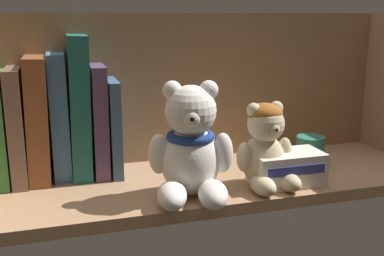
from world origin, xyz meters
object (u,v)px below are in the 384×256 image
Objects in this scene: book_2 at (0,127)px; small_product_box at (287,168)px; book_5 at (59,116)px; book_6 at (79,106)px; teddy_bear_larger at (191,149)px; book_4 at (38,118)px; book_3 at (18,124)px; book_7 at (98,119)px; book_8 at (113,125)px; pillar_candle at (311,152)px; teddy_bear_smaller at (266,147)px.

book_2 is 1.58× the size of small_product_box.
book_6 is (3.42, 0.00, 1.48)cm from book_5.
book_6 is at bearing 134.50° from teddy_bear_larger.
book_4 is 7.14cm from book_6.
book_4 is at bearing 158.71° from small_product_box.
book_3 is 1.07× the size of teddy_bear_larger.
book_8 is (2.45, 0.00, -1.28)cm from book_7.
book_6 is 42.93cm from pillar_candle.
book_8 is 31.51cm from small_product_box.
book_2 reaches higher than teddy_bear_larger.
pillar_candle is (25.23, 6.70, -4.80)cm from teddy_bear_larger.
teddy_bear_larger is at bearing -39.87° from book_5.
book_7 is 33.86cm from small_product_box.
book_7 is at bearing 0.00° from book_4.
book_3 is at bearing 180.00° from book_4.
book_7 is at bearing 166.24° from pillar_candle.
book_2 reaches higher than pillar_candle.
small_product_box is at bearing -143.53° from pillar_candle.
book_3 is at bearing 148.39° from teddy_bear_larger.
book_5 is at bearing 180.00° from book_6.
book_5 reaches higher than small_product_box.
book_2 is at bearing 180.00° from book_5.
book_5 is at bearing 0.00° from book_4.
teddy_bear_larger is at bearing -178.15° from small_product_box.
book_4 is 1.16× the size of teddy_bear_larger.
teddy_bear_smaller reaches higher than small_product_box.
book_2 is 18.72cm from book_8.
book_4 is 1.50× the size of teddy_bear_smaller.
book_4 is 3.53cm from book_5.
book_6 is at bearing 167.28° from pillar_candle.
book_4 is (3.30, 0.00, 0.86)cm from book_3.
teddy_bear_smaller is at bearing -154.44° from pillar_candle.
book_6 reaches higher than small_product_box.
book_7 is at bearing 0.00° from book_2.
book_2 is at bearing 180.00° from book_8.
book_7 is 29.78cm from teddy_bear_smaller.
book_8 reaches higher than pillar_candle.
teddy_bear_larger is at bearing -57.86° from book_8.
teddy_bear_smaller is (38.94, -15.05, -3.03)cm from book_3.
teddy_bear_larger is at bearing -29.04° from book_2.
book_4 is 38.89cm from teddy_bear_smaller.
book_4 is at bearing 180.00° from book_5.
pillar_candle is 0.50× the size of small_product_box.
book_6 reaches higher than book_2.
book_3 reaches higher than book_8.
small_product_box is at bearing -27.66° from book_7.
book_6 is at bearing 0.00° from book_2.
book_7 is (6.61, 0.00, -1.06)cm from book_5.
small_product_box is at bearing -18.65° from book_2.
book_4 is 3.57× the size of pillar_candle.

